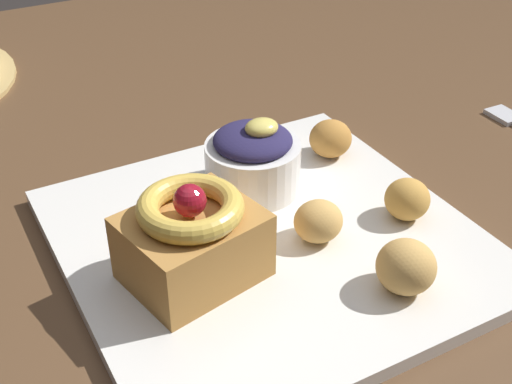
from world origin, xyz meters
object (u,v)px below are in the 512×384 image
at_px(berry_ramekin, 253,159).
at_px(fritter_extra, 330,139).
at_px(front_plate, 268,241).
at_px(fritter_front, 406,267).
at_px(fritter_middle, 407,199).
at_px(fritter_back, 318,221).
at_px(cake_slice, 192,238).

xyz_separation_m(berry_ramekin, fritter_extra, (0.09, 0.01, -0.01)).
distance_m(front_plate, fritter_front, 0.11).
relative_size(front_plate, fritter_middle, 8.38).
height_order(berry_ramekin, fritter_middle, berry_ramekin).
height_order(front_plate, fritter_extra, fritter_extra).
distance_m(berry_ramekin, fritter_back, 0.09).
bearing_deg(fritter_middle, berry_ramekin, 132.18).
distance_m(cake_slice, fritter_back, 0.10).
relative_size(front_plate, cake_slice, 2.93).
distance_m(front_plate, berry_ramekin, 0.08).
distance_m(fritter_front, fritter_extra, 0.19).
xyz_separation_m(berry_ramekin, fritter_front, (0.03, -0.16, -0.01)).
xyz_separation_m(berry_ramekin, fritter_back, (0.01, -0.09, -0.01)).
bearing_deg(front_plate, fritter_back, -35.65).
relative_size(fritter_front, fritter_back, 1.09).
distance_m(fritter_middle, fritter_back, 0.08).
relative_size(berry_ramekin, fritter_middle, 2.22).
relative_size(cake_slice, fritter_middle, 2.86).
bearing_deg(berry_ramekin, fritter_middle, -47.82).
bearing_deg(fritter_back, fritter_front, -74.35).
height_order(fritter_middle, fritter_back, fritter_middle).
xyz_separation_m(cake_slice, fritter_middle, (0.18, -0.02, -0.02)).
relative_size(berry_ramekin, fritter_front, 1.92).
relative_size(fritter_front, fritter_middle, 1.15).
distance_m(fritter_front, fritter_back, 0.08).
relative_size(fritter_back, fritter_extra, 0.98).
bearing_deg(fritter_extra, fritter_back, -128.08).
relative_size(front_plate, fritter_extra, 7.73).
bearing_deg(fritter_front, front_plate, 117.88).
bearing_deg(fritter_back, fritter_extra, 51.92).
height_order(front_plate, fritter_front, fritter_front).
height_order(fritter_middle, fritter_extra, same).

